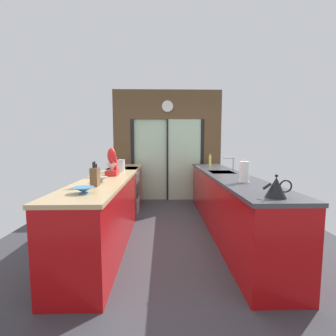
# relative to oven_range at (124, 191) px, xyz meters

# --- Properties ---
(ground_plane) EXTENTS (5.04, 7.60, 0.02)m
(ground_plane) POSITION_rel_oven_range_xyz_m (0.91, -0.65, -0.47)
(ground_plane) COLOR #38383D
(back_wall_unit) EXTENTS (2.64, 0.12, 2.70)m
(back_wall_unit) POSITION_rel_oven_range_xyz_m (0.91, 1.15, 1.07)
(back_wall_unit) COLOR brown
(back_wall_unit) RESTS_ON ground_plane
(left_counter_run) EXTENTS (0.62, 3.80, 0.92)m
(left_counter_run) POSITION_rel_oven_range_xyz_m (-0.00, -1.12, 0.01)
(left_counter_run) COLOR #AD0C0F
(left_counter_run) RESTS_ON ground_plane
(right_counter_run) EXTENTS (0.62, 3.80, 0.92)m
(right_counter_run) POSITION_rel_oven_range_xyz_m (1.82, -0.95, 0.01)
(right_counter_run) COLOR #AD0C0F
(right_counter_run) RESTS_ON ground_plane
(sink_faucet) EXTENTS (0.19, 0.02, 0.25)m
(sink_faucet) POSITION_rel_oven_range_xyz_m (1.96, -0.70, 0.63)
(sink_faucet) COLOR #B7BABC
(sink_faucet) RESTS_ON right_counter_run
(oven_range) EXTENTS (0.60, 0.60, 0.92)m
(oven_range) POSITION_rel_oven_range_xyz_m (0.00, 0.00, 0.00)
(oven_range) COLOR #B7BABC
(oven_range) RESTS_ON ground_plane
(mixing_bowl_near) EXTENTS (0.20, 0.20, 0.06)m
(mixing_bowl_near) POSITION_rel_oven_range_xyz_m (0.02, -2.41, 0.50)
(mixing_bowl_near) COLOR teal
(mixing_bowl_near) RESTS_ON left_counter_run
(mixing_bowl_far) EXTENTS (0.16, 0.16, 0.07)m
(mixing_bowl_far) POSITION_rel_oven_range_xyz_m (0.02, -1.76, 0.50)
(mixing_bowl_far) COLOR gray
(mixing_bowl_far) RESTS_ON left_counter_run
(knife_block) EXTENTS (0.08, 0.14, 0.28)m
(knife_block) POSITION_rel_oven_range_xyz_m (0.02, -2.02, 0.57)
(knife_block) COLOR brown
(knife_block) RESTS_ON left_counter_run
(stand_mixer) EXTENTS (0.17, 0.27, 0.42)m
(stand_mixer) POSITION_rel_oven_range_xyz_m (0.02, -1.10, 0.63)
(stand_mixer) COLOR red
(stand_mixer) RESTS_ON left_counter_run
(stock_pot) EXTENTS (0.24, 0.24, 0.23)m
(stock_pot) POSITION_rel_oven_range_xyz_m (0.02, -0.63, 0.57)
(stock_pot) COLOR #B7BABC
(stock_pot) RESTS_ON left_counter_run
(kettle) EXTENTS (0.27, 0.18, 0.21)m
(kettle) POSITION_rel_oven_range_xyz_m (1.80, -2.63, 0.56)
(kettle) COLOR black
(kettle) RESTS_ON right_counter_run
(soap_bottle) EXTENTS (0.05, 0.05, 0.28)m
(soap_bottle) POSITION_rel_oven_range_xyz_m (1.80, 0.29, 0.59)
(soap_bottle) COLOR #D1CC4C
(soap_bottle) RESTS_ON right_counter_run
(paper_towel_roll) EXTENTS (0.13, 0.13, 0.29)m
(paper_towel_roll) POSITION_rel_oven_range_xyz_m (1.80, -1.81, 0.59)
(paper_towel_roll) COLOR #B7BABC
(paper_towel_roll) RESTS_ON right_counter_run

